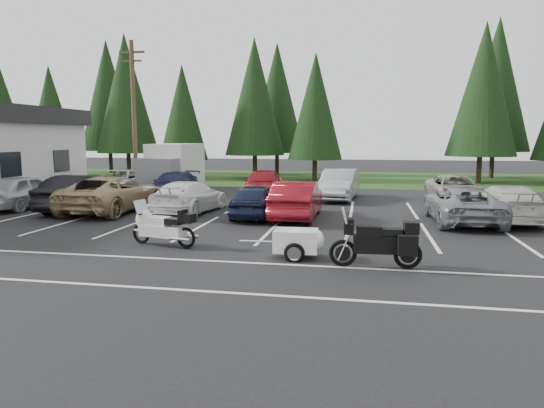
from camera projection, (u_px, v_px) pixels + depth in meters
The scene contains 31 objects.
ground at pixel (250, 236), 16.27m from camera, with size 120.00×120.00×0.00m, color black.
grass_strip at pixel (318, 178), 39.63m from camera, with size 80.00×16.00×0.01m, color #203D13.
lake_water at pixel (366, 161), 69.08m from camera, with size 70.00×50.00×0.02m, color slate.
utility_pole at pixel (134, 114), 29.16m from camera, with size 1.60×0.26×9.00m.
box_truck at pixel (170, 168), 29.72m from camera, with size 2.40×5.60×2.90m, color silver, non-canonical shape.
stall_markings at pixel (262, 225), 18.21m from camera, with size 32.00×16.00×0.01m, color silver.
conifer_1 at pixel (51, 112), 40.23m from camera, with size 3.96×3.96×9.22m.
conifer_2 at pixel (126, 94), 40.48m from camera, with size 5.10×5.10×11.89m.
conifer_3 at pixel (183, 112), 38.33m from camera, with size 3.87×3.87×9.02m.
conifer_4 at pixel (255, 97), 38.60m from camera, with size 4.80×4.80×11.17m.
conifer_5 at pixel (315, 106), 36.54m from camera, with size 4.14×4.14×9.63m.
conifer_6 at pixel (484, 89), 34.67m from camera, with size 4.93×4.93×11.48m.
conifer_back_a at pixel (108, 96), 45.27m from camera, with size 5.28×5.28×12.30m.
conifer_back_b at pixel (277, 98), 42.86m from camera, with size 4.97×4.97×11.58m.
conifer_back_c at pixel (497, 85), 38.77m from camera, with size 5.50×5.50×12.81m.
car_near_0 at pixel (25, 191), 22.61m from camera, with size 1.86×4.62×1.57m, color #B4B4B9.
car_near_1 at pixel (83, 193), 21.75m from camera, with size 1.73×4.96×1.63m, color black.
car_near_2 at pixel (112, 194), 21.53m from camera, with size 2.68×5.80×1.61m, color #9D845B.
car_near_3 at pixel (190, 197), 21.22m from camera, with size 1.96×4.83×1.40m, color white.
car_near_4 at pixel (255, 201), 20.00m from camera, with size 1.65×4.09×1.39m, color #151B36.
car_near_5 at pixel (297, 200), 19.70m from camera, with size 1.62×4.66×1.53m, color maroon.
car_near_6 at pixel (462, 205), 18.68m from camera, with size 2.34×5.08×1.41m, color gray.
car_near_7 at pixel (506, 203), 18.96m from camera, with size 2.02×4.97×1.44m, color beige.
car_far_0 at pixel (120, 182), 28.02m from camera, with size 2.42×5.25×1.46m, color silver.
car_far_1 at pixel (174, 185), 26.88m from camera, with size 1.93×4.76×1.38m, color #171A3B.
car_far_2 at pixel (263, 184), 26.06m from camera, with size 1.91×4.75×1.62m, color maroon.
car_far_3 at pixel (339, 184), 25.81m from camera, with size 1.70×4.87×1.61m, color gray.
car_far_4 at pixel (455, 189), 24.64m from camera, with size 2.28×4.95×1.37m, color #9D9A90.
touring_motorcycle at pixel (163, 223), 14.65m from camera, with size 2.51×0.77×1.39m, color silver, non-canonical shape.
cargo_trailer at pixel (296, 244), 13.20m from camera, with size 1.72×0.97×0.80m, color white, non-canonical shape.
adventure_motorcycle at pixel (376, 238), 12.14m from camera, with size 2.55×0.89×1.55m, color black, non-canonical shape.
Camera 1 is at (3.69, -15.56, 3.25)m, focal length 32.00 mm.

